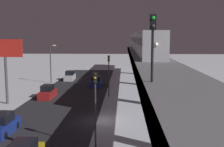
% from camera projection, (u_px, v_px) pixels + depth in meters
% --- Properties ---
extents(ground_plane, '(240.00, 240.00, 0.00)m').
position_uv_depth(ground_plane, '(102.00, 121.00, 30.70)').
color(ground_plane, silver).
extents(avenue_asphalt, '(11.00, 93.65, 0.01)m').
position_uv_depth(avenue_asphalt, '(48.00, 120.00, 30.96)').
color(avenue_asphalt, '#28282D').
rests_on(avenue_asphalt, ground_plane).
extents(elevated_railway, '(5.00, 93.65, 6.53)m').
position_uv_depth(elevated_railway, '(155.00, 70.00, 29.71)').
color(elevated_railway, slate).
rests_on(elevated_railway, ground_plane).
extents(subway_train, '(2.94, 55.47, 3.40)m').
position_uv_depth(subway_train, '(141.00, 41.00, 56.84)').
color(subway_train, '#B7BABF').
rests_on(subway_train, elevated_railway).
extents(rail_signal, '(0.36, 0.41, 4.00)m').
position_uv_depth(rail_signal, '(153.00, 36.00, 16.25)').
color(rail_signal, black).
rests_on(rail_signal, elevated_railway).
extents(sedan_blue, '(1.91, 4.73, 1.97)m').
position_uv_depth(sedan_blue, '(3.00, 125.00, 26.59)').
color(sedan_blue, navy).
rests_on(sedan_blue, ground_plane).
extents(sedan_blue_2, '(1.80, 4.44, 1.97)m').
position_uv_depth(sedan_blue_2, '(96.00, 82.00, 51.88)').
color(sedan_blue_2, navy).
rests_on(sedan_blue_2, ground_plane).
extents(sedan_red, '(1.80, 4.74, 1.97)m').
position_uv_depth(sedan_red, '(48.00, 92.00, 42.16)').
color(sedan_red, '#A51E1E').
rests_on(sedan_red, ground_plane).
extents(sedan_white, '(1.80, 4.54, 1.97)m').
position_uv_depth(sedan_white, '(70.00, 76.00, 59.49)').
color(sedan_white, silver).
rests_on(sedan_white, ground_plane).
extents(traffic_light_near, '(0.32, 0.44, 6.40)m').
position_uv_depth(traffic_light_near, '(95.00, 99.00, 22.61)').
color(traffic_light_near, '#2D2D2D').
rests_on(traffic_light_near, ground_plane).
extents(traffic_light_mid, '(0.32, 0.44, 6.40)m').
position_uv_depth(traffic_light_mid, '(109.00, 70.00, 42.47)').
color(traffic_light_mid, '#2D2D2D').
rests_on(traffic_light_mid, ground_plane).
extents(commercial_billboard, '(4.80, 0.36, 8.90)m').
position_uv_depth(commercial_billboard, '(5.00, 55.00, 37.56)').
color(commercial_billboard, '#4C4C51').
rests_on(commercial_billboard, ground_plane).
extents(street_lamp_far, '(1.35, 0.44, 7.65)m').
position_uv_depth(street_lamp_far, '(52.00, 59.00, 55.35)').
color(street_lamp_far, '#38383D').
rests_on(street_lamp_far, ground_plane).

